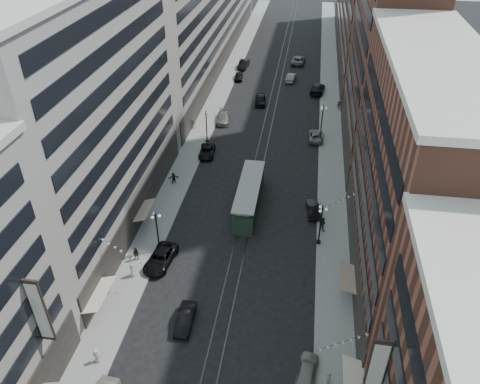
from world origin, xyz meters
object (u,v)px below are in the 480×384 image
Objects in this scene: streetcar at (249,197)px; pedestrian_9 at (339,105)px; car_9 at (239,76)px; car_14 at (291,78)px; lamppost_sw_far at (157,230)px; lamppost_se_mid at (322,120)px; car_2 at (161,258)px; pedestrian_extra_0 at (132,270)px; lamppost_se_far at (321,223)px; car_4 at (307,370)px; pedestrian_1 at (97,356)px; pedestrian_5 at (174,178)px; lamppost_sw_mid at (206,126)px; pedestrian_4 at (329,380)px; car_13 at (260,100)px; car_12 at (317,89)px; car_7 at (207,151)px; pedestrian_7 at (322,224)px; car_extra_0 at (244,64)px; car_11 at (316,136)px; car_8 at (223,118)px; pedestrian_6 at (194,123)px; car_5 at (185,319)px; car_extra_1 at (298,60)px; pedestrian_8 at (322,136)px.

streetcar is 7.79× the size of pedestrian_9.
car_14 is at bearing -0.95° from car_9.
lamppost_se_mid is (18.40, 32.00, 0.00)m from lamppost_sw_far.
pedestrian_extra_0 is (-2.41, -2.49, 0.22)m from car_2.
lamppost_se_far is 39.40m from pedestrian_9.
lamppost_se_far and lamppost_se_mid have the same top height.
pedestrian_1 is at bearing 12.23° from car_4.
pedestrian_5 is (-11.33, 4.00, -0.64)m from streetcar.
pedestrian_9 is at bearing 72.88° from car_2.
lamppost_se_mid is 1.32× the size of car_4.
lamppost_sw_mid is 1.32× the size of car_9.
streetcar reaches higher than pedestrian_4.
car_12 is at bearing 28.83° from car_13.
lamppost_se_mid is at bearing 22.70° from car_7.
pedestrian_7 is at bearing -85.58° from car_4.
car_extra_0 reaches higher than pedestrian_1.
lamppost_se_far is at bearing -86.17° from pedestrian_9.
car_extra_0 reaches higher than car_13.
pedestrian_1 is at bearing -102.60° from pedestrian_9.
lamppost_sw_mid is 1.10× the size of car_11.
lamppost_se_mid is at bearing -17.48° from car_8.
car_9 is 7.37m from car_extra_0.
pedestrian_6 is (-4.52, -3.64, 0.29)m from car_8.
car_11 is at bearing 20.32° from car_7.
car_extra_1 is at bearing 82.86° from car_5.
pedestrian_1 reaches higher than car_11.
car_9 is (0.00, 58.05, -0.05)m from car_2.
pedestrian_4 is 0.26× the size of car_12.
pedestrian_extra_0 is at bearing -99.73° from car_7.
car_2 is (-8.40, -12.32, -0.85)m from streetcar.
lamppost_sw_far is 1.03× the size of car_8.
lamppost_sw_mid is 3.42× the size of pedestrian_9.
car_8 is at bearing -149.85° from pedestrian_9.
car_12 is at bearing 37.09° from car_8.
pedestrian_4 is 23.42m from pedestrian_extra_0.
car_4 is at bearing 100.31° from car_14.
car_2 is 3.61× the size of pedestrian_1.
streetcar is 6.82× the size of pedestrian_7.
car_extra_1 is (-4.66, 37.44, 0.15)m from car_11.
car_extra_0 is (-20.87, 20.10, -0.09)m from pedestrian_9.
lamppost_se_mid reaches higher than pedestrian_7.
car_extra_0 is (4.10, 31.81, -0.20)m from pedestrian_6.
car_extra_1 is (12.14, 70.27, 0.09)m from car_2.
car_2 is at bearing 58.86° from pedestrian_7.
pedestrian_6 is at bearing 100.34° from car_5.
pedestrian_4 is at bearing -79.99° from car_9.
pedestrian_extra_0 reaches higher than car_11.
pedestrian_8 is at bearing -14.52° from pedestrian_4.
pedestrian_extra_0 reaches higher than pedestrian_8.
pedestrian_1 is at bearing -99.80° from car_8.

